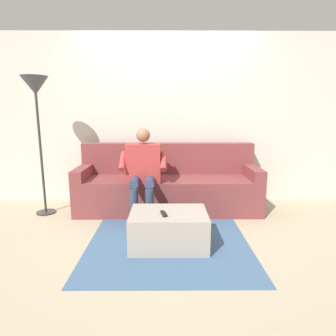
# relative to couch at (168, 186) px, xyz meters

# --- Properties ---
(ground_plane) EXTENTS (8.00, 8.00, 0.00)m
(ground_plane) POSITION_rel_couch_xyz_m (0.00, 0.74, -0.31)
(ground_plane) COLOR tan
(back_wall) EXTENTS (5.24, 0.06, 2.42)m
(back_wall) POSITION_rel_couch_xyz_m (0.00, -0.47, 0.89)
(back_wall) COLOR beige
(back_wall) RESTS_ON ground
(couch) EXTENTS (2.40, 0.74, 0.88)m
(couch) POSITION_rel_couch_xyz_m (0.00, 0.00, 0.00)
(couch) COLOR brown
(couch) RESTS_ON ground
(coffee_table) EXTENTS (0.76, 0.53, 0.35)m
(coffee_table) POSITION_rel_couch_xyz_m (0.00, 1.11, -0.14)
(coffee_table) COLOR #A89E8E
(coffee_table) RESTS_ON ground
(person_solo_seated) EXTENTS (0.57, 0.55, 1.12)m
(person_solo_seated) POSITION_rel_couch_xyz_m (0.30, 0.35, 0.33)
(person_solo_seated) COLOR #B23838
(person_solo_seated) RESTS_ON ground
(remote_black) EXTENTS (0.07, 0.14, 0.02)m
(remote_black) POSITION_rel_couch_xyz_m (0.05, 1.18, 0.04)
(remote_black) COLOR black
(remote_black) RESTS_ON coffee_table
(floor_rug) EXTENTS (1.62, 1.74, 0.01)m
(floor_rug) POSITION_rel_couch_xyz_m (0.00, 0.98, -0.31)
(floor_rug) COLOR #426084
(floor_rug) RESTS_ON ground
(floor_lamp) EXTENTS (0.32, 0.32, 1.74)m
(floor_lamp) POSITION_rel_couch_xyz_m (1.62, 0.17, 1.20)
(floor_lamp) COLOR #2D2D2D
(floor_lamp) RESTS_ON ground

